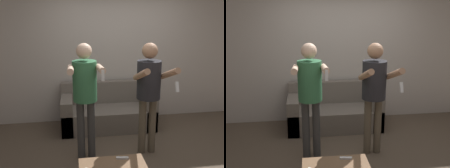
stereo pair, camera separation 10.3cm
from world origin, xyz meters
The scene contains 6 objects.
ground_plane centered at (0.00, 0.00, 0.00)m, with size 14.00×14.00×0.00m, color brown.
wall_back centered at (0.00, 1.72, 1.35)m, with size 6.40×0.06×2.70m.
couch centered at (-0.22, 1.31, 0.28)m, with size 1.68×0.77×0.81m.
person_standing_left centered at (-0.67, 0.26, 1.06)m, with size 0.45×0.72×1.68m.
person_standing_right centered at (0.24, 0.25, 1.06)m, with size 0.46×0.76×1.67m.
remote_far centered at (-0.28, -0.43, 0.35)m, with size 0.15×0.06×0.02m.
Camera 1 is at (-0.84, -3.22, 2.06)m, focal length 42.00 mm.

